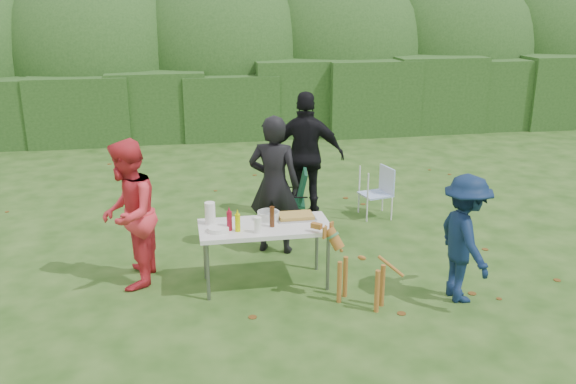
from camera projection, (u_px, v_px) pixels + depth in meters
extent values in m
plane|color=#1E4211|center=(295.00, 282.00, 7.22)|extent=(80.00, 80.00, 0.00)
cube|color=#23471C|center=(230.00, 102.00, 14.44)|extent=(22.00, 1.40, 1.70)
ellipsoid|color=#3D6628|center=(223.00, 63.00, 15.71)|extent=(20.00, 2.60, 3.20)
cube|color=silver|center=(265.00, 227.00, 6.96)|extent=(1.50, 0.70, 0.05)
cylinder|color=slate|center=(208.00, 272.00, 6.70)|extent=(0.04, 0.04, 0.69)
cylinder|color=slate|center=(328.00, 262.00, 6.93)|extent=(0.04, 0.04, 0.69)
cylinder|color=slate|center=(205.00, 252.00, 7.22)|extent=(0.04, 0.04, 0.69)
cylinder|color=slate|center=(317.00, 244.00, 7.46)|extent=(0.04, 0.04, 0.69)
imported|color=black|center=(274.00, 185.00, 7.86)|extent=(0.78, 0.65, 1.82)
imported|color=red|center=(128.00, 214.00, 6.93)|extent=(0.76, 0.92, 1.73)
imported|color=black|center=(306.00, 156.00, 9.10)|extent=(1.21, 0.76, 1.92)
imported|color=#0D1F3E|center=(465.00, 239.00, 6.63)|extent=(0.54, 0.93, 1.44)
cube|color=#B7B7BA|center=(296.00, 218.00, 7.16)|extent=(0.45, 0.30, 0.02)
cube|color=#B79141|center=(296.00, 215.00, 7.15)|extent=(0.40, 0.26, 0.04)
cylinder|color=#C7D300|center=(238.00, 223.00, 6.75)|extent=(0.06, 0.06, 0.20)
cylinder|color=maroon|center=(229.00, 221.00, 6.77)|extent=(0.06, 0.06, 0.22)
cylinder|color=#47230F|center=(272.00, 217.00, 6.88)|extent=(0.06, 0.06, 0.24)
cylinder|color=white|center=(210.00, 213.00, 6.95)|extent=(0.12, 0.12, 0.26)
cylinder|color=white|center=(258.00, 225.00, 6.71)|extent=(0.08, 0.08, 0.18)
cylinder|color=silver|center=(268.00, 215.00, 7.12)|extent=(0.26, 0.26, 0.10)
cylinder|color=white|center=(218.00, 229.00, 6.77)|extent=(0.24, 0.24, 0.05)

